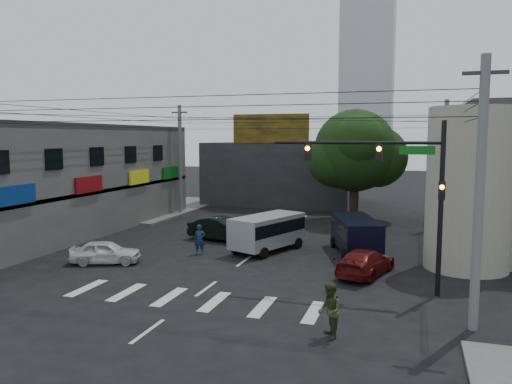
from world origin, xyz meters
The scene contains 19 objects.
ground centered at (0.00, 0.00, 0.00)m, with size 160.00×160.00×0.00m, color black.
sidewalk_far_left centered at (-18.00, 18.00, 0.07)m, with size 16.00×16.00×0.15m, color #514F4C.
building_left centered at (-18.00, 6.00, 3.50)m, with size 14.00×24.00×7.00m, color #4B4946.
corner_column centered at (11.00, 4.00, 4.00)m, with size 4.00×4.00×8.00m, color #9C957C.
building_far centered at (-4.00, 26.00, 3.00)m, with size 14.00×10.00×6.00m, color #232326.
billboard centered at (-4.00, 21.10, 7.30)m, with size 7.00×0.30×2.60m, color olive.
tower_distant centered at (0.00, 70.00, 22.00)m, with size 9.00×9.00×44.00m, color silver.
street_tree centered at (4.00, 17.00, 5.47)m, with size 6.40×6.40×8.70m.
traffic_gantry centered at (7.82, -1.00, 4.83)m, with size 7.10×0.35×7.20m.
utility_pole_near_right centered at (10.50, -4.50, 4.60)m, with size 0.32×0.32×9.20m, color #59595B.
utility_pole_far_left centered at (-10.50, 16.00, 4.60)m, with size 0.32×0.32×9.20m, color #59595B.
utility_pole_far_right centered at (10.50, 16.00, 4.60)m, with size 0.32×0.32×9.20m, color #59595B.
dark_sedan centered at (-3.05, 6.66, 0.74)m, with size 4.70×2.48×1.47m, color black.
white_compact centered at (-6.71, -0.56, 0.61)m, with size 3.84×2.61×1.21m, color silver.
maroon_sedan centered at (6.36, 1.31, 0.62)m, with size 2.83×4.58×1.24m, color #510B0C.
silver_minivan centered at (0.51, 4.72, 1.03)m, with size 3.62×5.20×2.06m, color #ADAFB6, non-canonical shape.
navy_van centered at (5.42, 5.49, 1.02)m, with size 3.45×5.44×2.04m, color black, non-canonical shape.
traffic_officer centered at (-2.88, 2.78, 0.84)m, with size 0.70×0.55×1.67m, color #15284C.
pedestrian_olive centered at (5.94, -6.70, 0.92)m, with size 0.98×1.09×1.84m, color #383E1C.
Camera 1 is at (8.39, -22.36, 6.53)m, focal length 35.00 mm.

